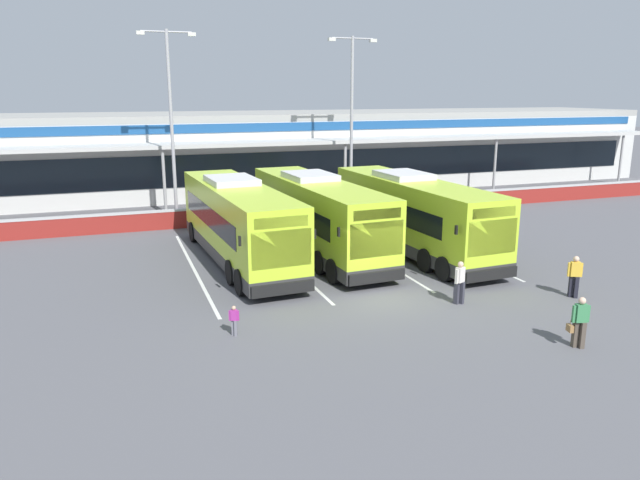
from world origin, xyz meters
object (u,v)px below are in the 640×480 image
(pedestrian_with_handbag, at_px, (579,321))
(lamp_post_centre, at_px, (352,112))
(pedestrian_child, at_px, (234,320))
(coach_bus_left_centre, at_px, (318,217))
(pedestrian_near_bin, at_px, (575,275))
(pedestrian_in_dark_coat, at_px, (460,281))
(lamp_post_west, at_px, (171,115))
(coach_bus_centre, at_px, (412,216))
(coach_bus_leftmost, at_px, (238,224))

(pedestrian_with_handbag, bearing_deg, lamp_post_centre, 85.04)
(pedestrian_child, xyz_separation_m, lamp_post_centre, (11.74, 18.90, 5.75))
(coach_bus_left_centre, xyz_separation_m, pedestrian_near_bin, (7.07, -9.31, -0.91))
(coach_bus_left_centre, relative_size, lamp_post_centre, 1.12)
(pedestrian_in_dark_coat, relative_size, pedestrian_near_bin, 1.00)
(pedestrian_in_dark_coat, bearing_deg, pedestrian_child, -178.63)
(pedestrian_in_dark_coat, height_order, lamp_post_west, lamp_post_west)
(lamp_post_west, bearing_deg, pedestrian_with_handbag, -67.34)
(coach_bus_left_centre, relative_size, pedestrian_near_bin, 7.58)
(lamp_post_west, bearing_deg, pedestrian_child, -90.80)
(coach_bus_left_centre, relative_size, pedestrian_in_dark_coat, 7.58)
(coach_bus_left_centre, xyz_separation_m, pedestrian_child, (-5.86, -8.69, -1.24))
(coach_bus_centre, height_order, lamp_post_centre, lamp_post_centre)
(coach_bus_leftmost, relative_size, pedestrian_in_dark_coat, 7.58)
(coach_bus_centre, bearing_deg, pedestrian_near_bin, -72.07)
(coach_bus_leftmost, bearing_deg, lamp_post_west, 100.04)
(pedestrian_child, relative_size, pedestrian_near_bin, 0.62)
(pedestrian_with_handbag, xyz_separation_m, pedestrian_near_bin, (3.20, 3.80, 0.02))
(pedestrian_with_handbag, height_order, pedestrian_near_bin, same)
(coach_bus_leftmost, xyz_separation_m, pedestrian_with_handbag, (7.74, -12.94, -0.93))
(coach_bus_left_centre, bearing_deg, coach_bus_leftmost, -177.47)
(coach_bus_left_centre, bearing_deg, coach_bus_centre, -15.05)
(coach_bus_centre, bearing_deg, lamp_post_centre, 82.76)
(pedestrian_child, height_order, pedestrian_near_bin, pedestrian_near_bin)
(pedestrian_in_dark_coat, distance_m, lamp_post_west, 20.55)
(pedestrian_near_bin, bearing_deg, lamp_post_centre, 93.45)
(pedestrian_child, distance_m, lamp_post_west, 19.15)
(lamp_post_centre, bearing_deg, pedestrian_with_handbag, -94.96)
(pedestrian_with_handbag, bearing_deg, lamp_post_west, 112.66)
(coach_bus_centre, relative_size, pedestrian_with_handbag, 7.58)
(coach_bus_centre, height_order, pedestrian_in_dark_coat, coach_bus_centre)
(coach_bus_left_centre, distance_m, pedestrian_with_handbag, 13.70)
(lamp_post_centre, bearing_deg, lamp_post_west, -176.84)
(pedestrian_in_dark_coat, bearing_deg, coach_bus_centre, 75.61)
(pedestrian_with_handbag, bearing_deg, pedestrian_near_bin, 49.93)
(coach_bus_left_centre, relative_size, pedestrian_with_handbag, 7.58)
(pedestrian_near_bin, relative_size, lamp_post_centre, 0.15)
(coach_bus_centre, bearing_deg, lamp_post_west, 133.00)
(coach_bus_leftmost, height_order, pedestrian_near_bin, coach_bus_leftmost)
(pedestrian_with_handbag, height_order, lamp_post_west, lamp_post_west)
(pedestrian_with_handbag, relative_size, lamp_post_west, 0.15)
(coach_bus_leftmost, height_order, pedestrian_child, coach_bus_leftmost)
(coach_bus_left_centre, bearing_deg, pedestrian_with_handbag, -73.56)
(coach_bus_left_centre, distance_m, lamp_post_west, 11.97)
(pedestrian_with_handbag, bearing_deg, coach_bus_left_centre, 106.44)
(pedestrian_near_bin, height_order, lamp_post_west, lamp_post_west)
(coach_bus_leftmost, bearing_deg, pedestrian_with_handbag, -59.10)
(coach_bus_leftmost, xyz_separation_m, pedestrian_child, (-1.98, -8.52, -1.24))
(coach_bus_leftmost, bearing_deg, pedestrian_child, -103.08)
(pedestrian_child, distance_m, lamp_post_centre, 22.98)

